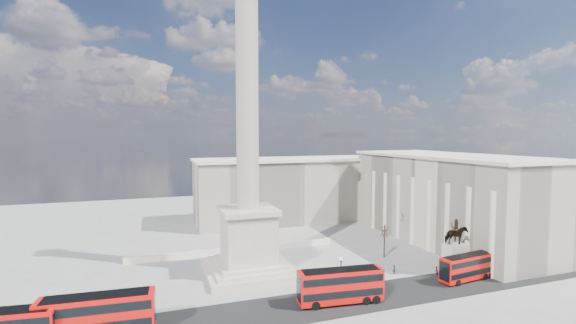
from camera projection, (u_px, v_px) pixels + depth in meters
The scene contains 18 objects.
ground at pixel (256, 283), 59.09m from camera, with size 180.00×180.00×0.00m, color gray.
asphalt_road at pixel (311, 306), 51.30m from camera, with size 120.00×9.00×0.01m, color black.
nelsons_column at pixel (248, 195), 62.90m from camera, with size 14.00×14.00×49.85m.
balustrade_wall at pixel (235, 250), 74.14m from camera, with size 40.00×0.60×1.10m, color beige.
building_east at pixel (448, 198), 82.54m from camera, with size 19.00×46.00×18.60m.
building_northeast at pixel (291, 189), 102.74m from camera, with size 51.00×17.00×16.60m.
red_bus_a at pixel (98, 316), 42.98m from camera, with size 12.39×3.63×4.96m.
red_bus_b at pixel (337, 285), 53.09m from camera, with size 9.83×2.94×3.93m.
red_bus_c at pixel (341, 285), 51.89m from camera, with size 11.83×3.90×4.71m.
red_bus_d at pixel (468, 267), 60.20m from camera, with size 10.18×3.44×4.05m.
victorian_lamp at pixel (341, 274), 53.49m from camera, with size 0.50×0.50×5.85m.
equestrian_statue at pixel (455, 254), 63.05m from camera, with size 4.42×3.32×9.10m.
bare_tree_near at pixel (455, 227), 67.87m from camera, with size 1.87×1.87×8.19m.
bare_tree_mid at pixel (385, 230), 71.31m from camera, with size 1.70×1.70×6.45m.
bare_tree_far at pixel (404, 215), 82.82m from camera, with size 1.69×1.69×6.90m.
pedestrian_walking at pixel (394, 269), 63.14m from camera, with size 0.56×0.36×1.52m, color #272329.
pedestrian_standing at pixel (436, 271), 62.16m from camera, with size 0.75×0.58×1.54m, color #272329.
pedestrian_crossing at pixel (302, 290), 54.55m from camera, with size 0.90×0.38×1.54m, color #272329.
Camera 1 is at (-14.17, -56.08, 22.77)m, focal length 24.00 mm.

